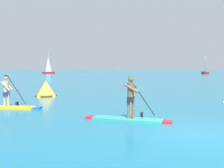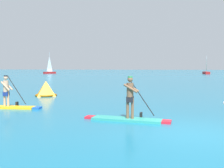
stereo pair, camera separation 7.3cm
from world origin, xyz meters
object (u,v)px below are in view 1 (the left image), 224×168
(paddleboarder_mid_center, at_px, (129,111))
(race_marker_buoy, at_px, (46,89))
(paddleboarder_near_left, at_px, (8,101))
(sailboat_right_horizon, at_px, (205,72))
(sailboat_left_horizon, at_px, (49,71))

(paddleboarder_mid_center, distance_m, race_marker_buoy, 10.23)
(paddleboarder_mid_center, bearing_deg, race_marker_buoy, 139.28)
(paddleboarder_near_left, bearing_deg, paddleboarder_mid_center, -19.84)
(paddleboarder_mid_center, distance_m, sailboat_right_horizon, 74.82)
(paddleboarder_mid_center, height_order, sailboat_left_horizon, sailboat_left_horizon)
(race_marker_buoy, height_order, sailboat_right_horizon, sailboat_right_horizon)
(paddleboarder_mid_center, xyz_separation_m, sailboat_left_horizon, (-34.90, 68.72, 0.65))
(paddleboarder_near_left, height_order, sailboat_right_horizon, sailboat_right_horizon)
(race_marker_buoy, relative_size, sailboat_right_horizon, 0.29)
(sailboat_left_horizon, bearing_deg, paddleboarder_near_left, 56.52)
(sailboat_right_horizon, bearing_deg, paddleboarder_mid_center, -12.88)
(race_marker_buoy, bearing_deg, paddleboarder_mid_center, -46.85)
(paddleboarder_near_left, distance_m, sailboat_right_horizon, 74.55)
(paddleboarder_mid_center, bearing_deg, paddleboarder_near_left, 170.08)
(sailboat_right_horizon, bearing_deg, race_marker_buoy, -19.76)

